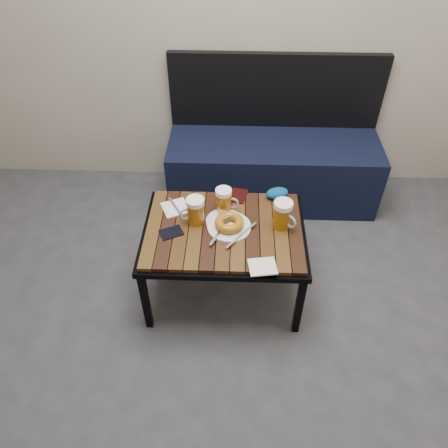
{
  "coord_description": "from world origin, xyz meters",
  "views": [
    {
      "loc": [
        0.05,
        -0.73,
        2.01
      ],
      "look_at": [
        -0.01,
        0.89,
        0.5
      ],
      "focal_mm": 35.0,
      "sensor_mm": 36.0,
      "label": 1
    }
  ],
  "objects_px": {
    "beer_mug_centre": "(224,200)",
    "knit_pouch": "(277,193)",
    "plate_bagel": "(229,224)",
    "cafe_table": "(224,234)",
    "beer_mug_left": "(195,211)",
    "passport_navy": "(171,233)",
    "beer_mug_right": "(283,214)",
    "bench": "(273,163)",
    "plate_pie": "(224,219)",
    "passport_burgundy": "(238,196)"
  },
  "relations": [
    {
      "from": "plate_pie",
      "to": "plate_bagel",
      "type": "distance_m",
      "value": 0.05
    },
    {
      "from": "cafe_table",
      "to": "passport_navy",
      "type": "height_order",
      "value": "passport_navy"
    },
    {
      "from": "passport_burgundy",
      "to": "knit_pouch",
      "type": "bearing_deg",
      "value": 13.11
    },
    {
      "from": "plate_bagel",
      "to": "knit_pouch",
      "type": "xyz_separation_m",
      "value": [
        0.26,
        0.26,
        0.0
      ]
    },
    {
      "from": "plate_bagel",
      "to": "cafe_table",
      "type": "bearing_deg",
      "value": -179.52
    },
    {
      "from": "beer_mug_right",
      "to": "beer_mug_left",
      "type": "bearing_deg",
      "value": -137.28
    },
    {
      "from": "beer_mug_left",
      "to": "knit_pouch",
      "type": "xyz_separation_m",
      "value": [
        0.43,
        0.22,
        -0.05
      ]
    },
    {
      "from": "passport_burgundy",
      "to": "knit_pouch",
      "type": "distance_m",
      "value": 0.22
    },
    {
      "from": "passport_navy",
      "to": "passport_burgundy",
      "type": "bearing_deg",
      "value": 107.01
    },
    {
      "from": "beer_mug_right",
      "to": "plate_pie",
      "type": "bearing_deg",
      "value": -138.16
    },
    {
      "from": "beer_mug_left",
      "to": "beer_mug_right",
      "type": "xyz_separation_m",
      "value": [
        0.45,
        -0.02,
        0.0
      ]
    },
    {
      "from": "beer_mug_left",
      "to": "plate_bagel",
      "type": "xyz_separation_m",
      "value": [
        0.18,
        -0.04,
        -0.05
      ]
    },
    {
      "from": "plate_pie",
      "to": "knit_pouch",
      "type": "distance_m",
      "value": 0.36
    },
    {
      "from": "cafe_table",
      "to": "beer_mug_right",
      "type": "relative_size",
      "value": 5.47
    },
    {
      "from": "plate_bagel",
      "to": "beer_mug_left",
      "type": "bearing_deg",
      "value": 166.06
    },
    {
      "from": "beer_mug_left",
      "to": "beer_mug_right",
      "type": "bearing_deg",
      "value": 162.04
    },
    {
      "from": "bench",
      "to": "beer_mug_centre",
      "type": "bearing_deg",
      "value": -112.78
    },
    {
      "from": "beer_mug_right",
      "to": "plate_bagel",
      "type": "distance_m",
      "value": 0.28
    },
    {
      "from": "passport_navy",
      "to": "knit_pouch",
      "type": "distance_m",
      "value": 0.63
    },
    {
      "from": "beer_mug_left",
      "to": "passport_burgundy",
      "type": "bearing_deg",
      "value": -151.24
    },
    {
      "from": "passport_burgundy",
      "to": "knit_pouch",
      "type": "xyz_separation_m",
      "value": [
        0.22,
        0.0,
        0.02
      ]
    },
    {
      "from": "beer_mug_right",
      "to": "passport_navy",
      "type": "distance_m",
      "value": 0.57
    },
    {
      "from": "beer_mug_right",
      "to": "plate_bagel",
      "type": "bearing_deg",
      "value": -129.26
    },
    {
      "from": "bench",
      "to": "plate_bagel",
      "type": "distance_m",
      "value": 0.94
    },
    {
      "from": "beer_mug_right",
      "to": "passport_navy",
      "type": "relative_size",
      "value": 1.37
    },
    {
      "from": "beer_mug_centre",
      "to": "passport_burgundy",
      "type": "relative_size",
      "value": 1.11
    },
    {
      "from": "cafe_table",
      "to": "beer_mug_left",
      "type": "height_order",
      "value": "beer_mug_left"
    },
    {
      "from": "beer_mug_centre",
      "to": "beer_mug_right",
      "type": "relative_size",
      "value": 0.9
    },
    {
      "from": "cafe_table",
      "to": "beer_mug_centre",
      "type": "relative_size",
      "value": 6.1
    },
    {
      "from": "beer_mug_right",
      "to": "passport_burgundy",
      "type": "distance_m",
      "value": 0.33
    },
    {
      "from": "cafe_table",
      "to": "beer_mug_right",
      "type": "bearing_deg",
      "value": 5.58
    },
    {
      "from": "beer_mug_centre",
      "to": "knit_pouch",
      "type": "distance_m",
      "value": 0.32
    },
    {
      "from": "plate_pie",
      "to": "plate_bagel",
      "type": "relative_size",
      "value": 0.71
    },
    {
      "from": "passport_navy",
      "to": "passport_burgundy",
      "type": "distance_m",
      "value": 0.45
    },
    {
      "from": "plate_bagel",
      "to": "passport_navy",
      "type": "distance_m",
      "value": 0.3
    },
    {
      "from": "plate_pie",
      "to": "plate_bagel",
      "type": "bearing_deg",
      "value": -58.53
    },
    {
      "from": "beer_mug_centre",
      "to": "plate_bagel",
      "type": "bearing_deg",
      "value": -70.2
    },
    {
      "from": "beer_mug_left",
      "to": "passport_navy",
      "type": "xyz_separation_m",
      "value": [
        -0.12,
        -0.09,
        -0.07
      ]
    },
    {
      "from": "bench",
      "to": "knit_pouch",
      "type": "relative_size",
      "value": 11.08
    },
    {
      "from": "bench",
      "to": "cafe_table",
      "type": "distance_m",
      "value": 0.93
    },
    {
      "from": "cafe_table",
      "to": "knit_pouch",
      "type": "relative_size",
      "value": 6.65
    },
    {
      "from": "beer_mug_left",
      "to": "beer_mug_right",
      "type": "distance_m",
      "value": 0.45
    },
    {
      "from": "cafe_table",
      "to": "beer_mug_left",
      "type": "relative_size",
      "value": 5.64
    },
    {
      "from": "plate_bagel",
      "to": "beer_mug_centre",
      "type": "bearing_deg",
      "value": 102.64
    },
    {
      "from": "bench",
      "to": "cafe_table",
      "type": "xyz_separation_m",
      "value": [
        -0.3,
        -0.87,
        0.16
      ]
    },
    {
      "from": "cafe_table",
      "to": "plate_bagel",
      "type": "relative_size",
      "value": 3.08
    },
    {
      "from": "cafe_table",
      "to": "beer_mug_left",
      "type": "xyz_separation_m",
      "value": [
        -0.15,
        0.04,
        0.12
      ]
    },
    {
      "from": "bench",
      "to": "plate_pie",
      "type": "height_order",
      "value": "bench"
    },
    {
      "from": "passport_navy",
      "to": "beer_mug_centre",
      "type": "bearing_deg",
      "value": 99.87
    },
    {
      "from": "plate_pie",
      "to": "bench",
      "type": "bearing_deg",
      "value": 69.92
    }
  ]
}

